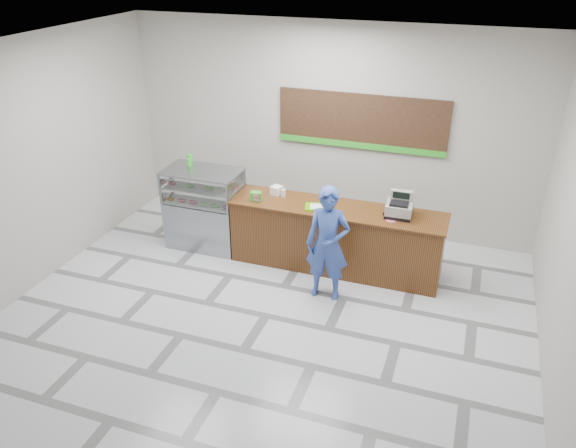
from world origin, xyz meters
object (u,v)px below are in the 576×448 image
(sales_counter, at_px, (336,238))
(customer, at_px, (328,244))
(display_case, at_px, (205,208))
(cash_register, at_px, (400,207))
(serving_tray, at_px, (318,207))

(sales_counter, bearing_deg, customer, -83.74)
(display_case, relative_size, cash_register, 3.33)
(sales_counter, xyz_separation_m, customer, (0.09, -0.78, 0.32))
(cash_register, xyz_separation_m, serving_tray, (-1.18, -0.13, -0.12))
(cash_register, bearing_deg, display_case, 179.35)
(display_case, bearing_deg, cash_register, 0.83)
(serving_tray, xyz_separation_m, customer, (0.36, -0.69, -0.20))
(cash_register, bearing_deg, customer, -136.53)
(display_case, xyz_separation_m, serving_tray, (1.95, -0.09, 0.37))
(cash_register, distance_m, serving_tray, 1.20)
(customer, bearing_deg, sales_counter, 93.63)
(serving_tray, bearing_deg, cash_register, -9.15)
(sales_counter, height_order, cash_register, cash_register)
(display_case, bearing_deg, sales_counter, 0.01)
(display_case, height_order, customer, customer)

